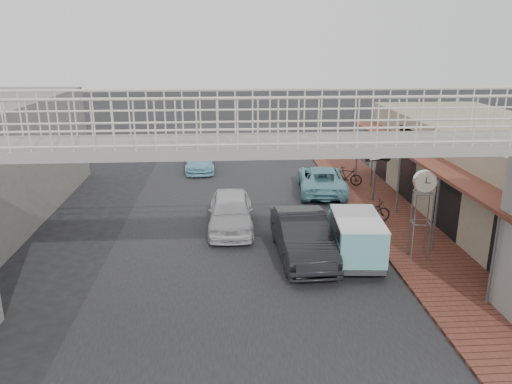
{
  "coord_description": "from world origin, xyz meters",
  "views": [
    {
      "loc": [
        -0.75,
        -15.58,
        7.55
      ],
      "look_at": [
        0.49,
        2.99,
        1.8
      ],
      "focal_mm": 35.0,
      "sensor_mm": 36.0,
      "label": 1
    }
  ],
  "objects": [
    {
      "name": "street_clock",
      "position": [
        6.06,
        0.27,
        2.74
      ],
      "size": [
        0.81,
        0.7,
        3.18
      ],
      "rotation": [
        0.0,
        0.0,
        -0.16
      ],
      "color": "#59595B",
      "rests_on": "sidewalk"
    },
    {
      "name": "angkot_van",
      "position": [
        3.79,
        0.28,
        1.09
      ],
      "size": [
        1.87,
        3.62,
        1.72
      ],
      "rotation": [
        0.0,
        0.0,
        -0.08
      ],
      "color": "black",
      "rests_on": "ground"
    },
    {
      "name": "arrow_sign",
      "position": [
        7.06,
        6.99,
        2.45
      ],
      "size": [
        1.76,
        1.18,
        2.91
      ],
      "rotation": [
        0.0,
        0.0,
        0.32
      ],
      "color": "#59595B",
      "rests_on": "sidewalk"
    },
    {
      "name": "sidewalk",
      "position": [
        6.5,
        3.0,
        0.05
      ],
      "size": [
        3.0,
        40.0,
        0.1
      ],
      "primitive_type": "cube",
      "color": "brown",
      "rests_on": "ground"
    },
    {
      "name": "ground",
      "position": [
        0.0,
        0.0,
        0.0
      ],
      "size": [
        120.0,
        120.0,
        0.0
      ],
      "primitive_type": "plane",
      "color": "black",
      "rests_on": "ground"
    },
    {
      "name": "motorcycle_far",
      "position": [
        5.73,
        9.42,
        0.58
      ],
      "size": [
        1.65,
        0.98,
        0.96
      ],
      "primitive_type": "imported",
      "rotation": [
        0.0,
        0.0,
        1.21
      ],
      "color": "black",
      "rests_on": "sidewalk"
    },
    {
      "name": "dark_sedan",
      "position": [
        2.0,
        0.75,
        0.8
      ],
      "size": [
        1.9,
        4.95,
        1.61
      ],
      "primitive_type": "imported",
      "rotation": [
        0.0,
        0.0,
        0.04
      ],
      "color": "black",
      "rests_on": "ground"
    },
    {
      "name": "angkot_curb",
      "position": [
        4.2,
        8.55,
        0.68
      ],
      "size": [
        2.78,
        5.11,
        1.36
      ],
      "primitive_type": "imported",
      "rotation": [
        0.0,
        0.0,
        3.03
      ],
      "color": "#65A6B0",
      "rests_on": "ground"
    },
    {
      "name": "white_hatchback",
      "position": [
        -0.5,
        3.73,
        0.76
      ],
      "size": [
        1.89,
        4.52,
        1.53
      ],
      "primitive_type": "imported",
      "rotation": [
        0.0,
        0.0,
        -0.02
      ],
      "color": "silver",
      "rests_on": "ground"
    },
    {
      "name": "road_strip",
      "position": [
        0.0,
        0.0,
        0.01
      ],
      "size": [
        10.0,
        60.0,
        0.01
      ],
      "primitive_type": "cube",
      "color": "black",
      "rests_on": "ground"
    },
    {
      "name": "footbridge",
      "position": [
        0.0,
        -4.0,
        3.18
      ],
      "size": [
        16.4,
        2.4,
        6.34
      ],
      "color": "gray",
      "rests_on": "ground"
    },
    {
      "name": "motorcycle_near",
      "position": [
        5.3,
        3.87,
        0.59
      ],
      "size": [
        1.89,
        0.72,
        0.98
      ],
      "primitive_type": "imported",
      "rotation": [
        0.0,
        0.0,
        1.61
      ],
      "color": "black",
      "rests_on": "sidewalk"
    },
    {
      "name": "angkot_far",
      "position": [
        -2.21,
        13.5,
        0.59
      ],
      "size": [
        1.9,
        4.17,
        1.18
      ],
      "primitive_type": "imported",
      "rotation": [
        0.0,
        0.0,
        0.06
      ],
      "color": "#79BCD3",
      "rests_on": "ground"
    },
    {
      "name": "shophouse_row",
      "position": [
        10.97,
        4.0,
        2.01
      ],
      "size": [
        7.2,
        18.0,
        4.0
      ],
      "color": "gray",
      "rests_on": "ground"
    }
  ]
}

